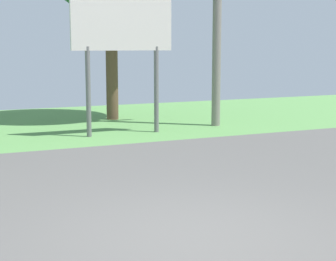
# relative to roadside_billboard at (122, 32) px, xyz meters

# --- Properties ---
(ground_plane) EXTENTS (40.00, 22.00, 0.20)m
(ground_plane) POSITION_rel_roadside_billboard_xyz_m (-1.74, -4.38, -2.60)
(ground_plane) COLOR #565451
(roadside_billboard) EXTENTS (2.60, 0.12, 3.50)m
(roadside_billboard) POSITION_rel_roadside_billboard_xyz_m (0.00, 0.00, 0.00)
(roadside_billboard) COLOR slate
(roadside_billboard) RESTS_ON ground_plane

